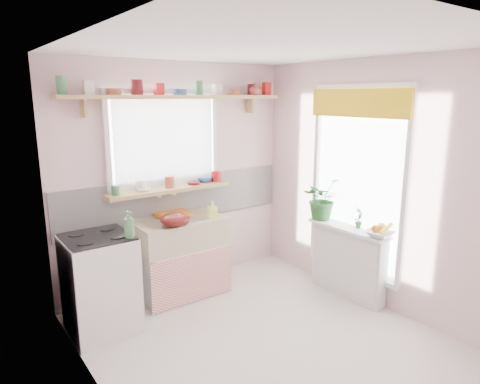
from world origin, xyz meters
TOP-DOWN VIEW (x-y plane):
  - room at (0.66, 0.86)m, footprint 3.20×3.20m
  - sink_unit at (-0.15, 1.29)m, footprint 0.95×0.65m
  - cooker at (-1.10, 1.05)m, footprint 0.58×0.58m
  - radiator_ledge at (1.30, 0.20)m, footprint 0.22×0.95m
  - windowsill at (-0.15, 1.48)m, footprint 1.40×0.22m
  - pine_shelf at (0.00, 1.47)m, footprint 2.52×0.24m
  - shelf_crockery at (-0.00, 1.47)m, footprint 2.47×0.11m
  - sill_crockery at (-0.15, 1.48)m, footprint 1.35×0.11m
  - dish_tray at (-0.13, 1.44)m, footprint 0.38×0.30m
  - colander at (-0.29, 1.10)m, footprint 0.37×0.37m
  - jade_plant at (1.28, 0.60)m, footprint 0.52×0.48m
  - fruit_bowl at (1.27, -0.20)m, footprint 0.29×0.29m
  - herb_pot at (1.33, 0.11)m, footprint 0.15×0.13m
  - soap_bottle_sink at (0.15, 1.10)m, footprint 0.10×0.10m
  - sill_cup at (-0.46, 1.53)m, footprint 0.17×0.17m
  - sill_bowl at (0.32, 1.54)m, footprint 0.21×0.21m
  - shelf_vase at (0.96, 1.41)m, footprint 0.17×0.17m
  - cooker_bottle at (-0.88, 0.83)m, footprint 0.11×0.11m
  - fruit at (1.27, -0.19)m, footprint 0.20×0.14m

SIDE VIEW (x-z plane):
  - radiator_ledge at x=1.30m, z-range 0.01..0.78m
  - sink_unit at x=-0.15m, z-range -0.13..0.99m
  - cooker at x=-1.10m, z-range 0.00..0.92m
  - fruit_bowl at x=1.27m, z-range 0.78..0.84m
  - fruit at x=1.27m, z-range 0.82..0.92m
  - dish_tray at x=-0.13m, z-range 0.85..0.89m
  - herb_pot at x=1.33m, z-range 0.77..1.01m
  - colander at x=-0.29m, z-range 0.85..0.99m
  - soap_bottle_sink at x=0.15m, z-range 0.85..1.04m
  - jade_plant at x=1.28m, z-range 0.77..1.25m
  - cooker_bottle at x=-0.88m, z-range 0.92..1.16m
  - windowsill at x=-0.15m, z-range 1.12..1.16m
  - sill_bowl at x=0.32m, z-range 1.16..1.22m
  - sill_cup at x=-0.46m, z-range 1.16..1.26m
  - sill_crockery at x=-0.15m, z-range 1.16..1.28m
  - room at x=0.66m, z-range -0.23..2.97m
  - pine_shelf at x=0.00m, z-range 2.10..2.14m
  - shelf_crockery at x=0.00m, z-range 2.14..2.26m
  - shelf_vase at x=0.96m, z-range 2.14..2.28m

